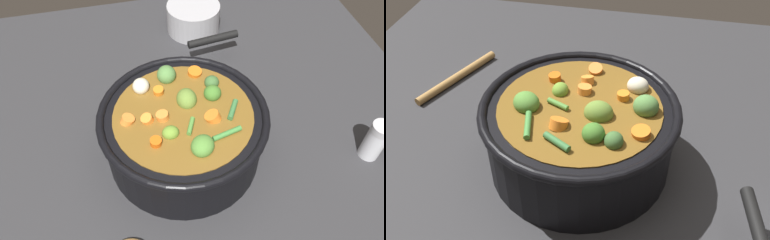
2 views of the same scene
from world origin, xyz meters
The scene contains 3 objects.
ground_plane centered at (0.00, 0.00, 0.00)m, with size 1.10×1.10×0.00m, color #2D2D30.
cooking_pot centered at (0.00, 0.00, 0.06)m, with size 0.30×0.30×0.14m.
wooden_spoon centered at (-0.23, 0.15, 0.01)m, with size 0.20×0.20×0.02m.
Camera 2 is at (0.10, -0.48, 0.51)m, focal length 39.74 mm.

